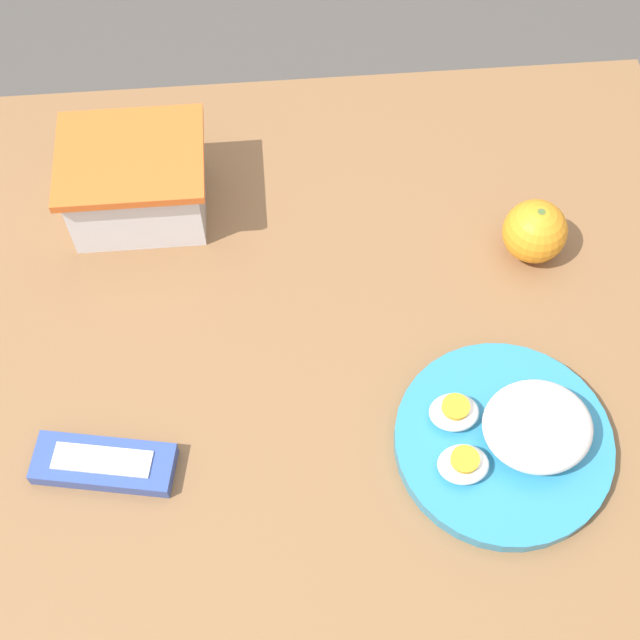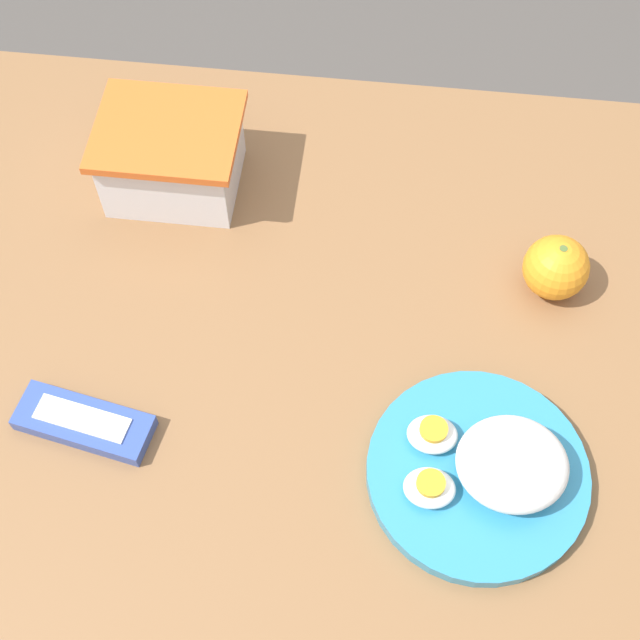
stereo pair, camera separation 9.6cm
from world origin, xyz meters
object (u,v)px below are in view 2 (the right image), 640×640
object	(u,v)px
rice_plate	(486,469)
candy_bar	(84,422)
orange_fruit	(556,267)
food_container	(173,159)

from	to	relation	value
rice_plate	candy_bar	distance (m)	0.41
orange_fruit	candy_bar	distance (m)	0.54
food_container	rice_plate	world-z (taller)	food_container
food_container	candy_bar	xyz separation A→B (m)	(-0.03, -0.33, -0.03)
orange_fruit	candy_bar	bearing A→B (deg)	-154.40
rice_plate	candy_bar	bearing A→B (deg)	178.66
food_container	candy_bar	bearing A→B (deg)	-95.41
food_container	orange_fruit	bearing A→B (deg)	-12.50
candy_bar	orange_fruit	bearing A→B (deg)	25.60
rice_plate	candy_bar	xyz separation A→B (m)	(-0.41, 0.01, -0.01)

